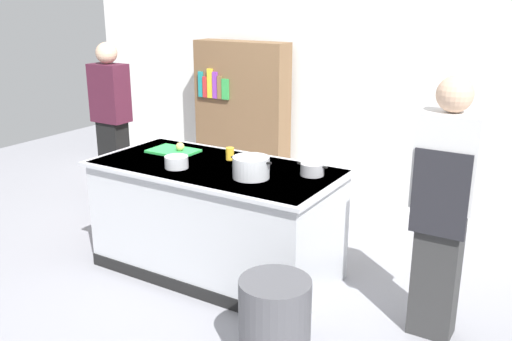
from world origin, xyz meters
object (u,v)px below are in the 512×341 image
Objects in this scene: onion at (180,147)px; bookshelf at (242,118)px; mixing_bowl at (176,162)px; person_chef at (443,205)px; sauce_pan at (312,169)px; trash_bin at (275,326)px; stock_pot at (251,167)px; juice_cup at (230,154)px; person_guest at (112,120)px.

onion is 0.04× the size of bookshelf.
mixing_bowl is 1.97m from person_chef.
sauce_pan is 1.27m from trash_bin.
stock_pot is at bearing -55.41° from bookshelf.
stock_pot is at bearing 129.87° from trash_bin.
sauce_pan is at bearing -44.18° from bookshelf.
person_chef reaches higher than bookshelf.
person_chef is 1.01× the size of bookshelf.
juice_cup is (0.22, 0.40, 0.00)m from mixing_bowl.
juice_cup is at bearing 178.17° from sauce_pan.
bookshelf is at bearing 105.22° from onion.
juice_cup is 1.96m from person_guest.
onion is 0.40× the size of mixing_bowl.
person_guest is at bearing 159.25° from stock_pot.
juice_cup is at bearing 100.20° from person_chef.
mixing_bowl is 1.91m from person_guest.
bookshelf is (-2.65, 1.78, -0.06)m from person_chef.
onion is at bearing -74.78° from bookshelf.
stock_pot is (0.87, -0.26, 0.02)m from onion.
bookshelf is at bearing 72.48° from person_chef.
stock_pot is 2.43m from person_guest.
juice_cup is at bearing -60.07° from bookshelf.
person_guest is (-1.41, 0.60, -0.04)m from onion.
person_chef is (1.34, 0.12, -0.06)m from stock_pot.
mixing_bowl is (0.25, -0.35, -0.01)m from onion.
onion is at bearing 52.96° from person_guest.
stock_pot is 0.20× the size of bookshelf.
stock_pot is 0.20× the size of person_guest.
person_guest is at bearing 150.76° from trash_bin.
bookshelf is at bearing 124.59° from stock_pot.
stock_pot reaches higher than juice_cup.
mixing_bowl is at bearing 46.21° from person_guest.
trash_bin is 3.40m from person_guest.
person_chef is 1.00× the size of person_guest.
sauce_pan is 1.04m from mixing_bowl.
bookshelf is (-0.69, 2.00, -0.09)m from mixing_bowl.
onion is 0.90m from stock_pot.
bookshelf reaches higher than stock_pot.
sauce_pan is 0.14× the size of bookshelf.
trash_bin is at bearing 158.50° from person_chef.
person_chef is at bearing -9.34° from sauce_pan.
sauce_pan is 2.69m from person_guest.
person_chef reaches higher than trash_bin.
trash_bin is (1.26, -0.68, -0.65)m from mixing_bowl.
trash_bin is 1.29m from person_chef.
bookshelf reaches higher than onion.
mixing_bowl is at bearing -119.06° from juice_cup.
stock_pot is 0.45m from sauce_pan.
bookshelf reaches higher than mixing_bowl.
sauce_pan is 2.32m from bookshelf.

